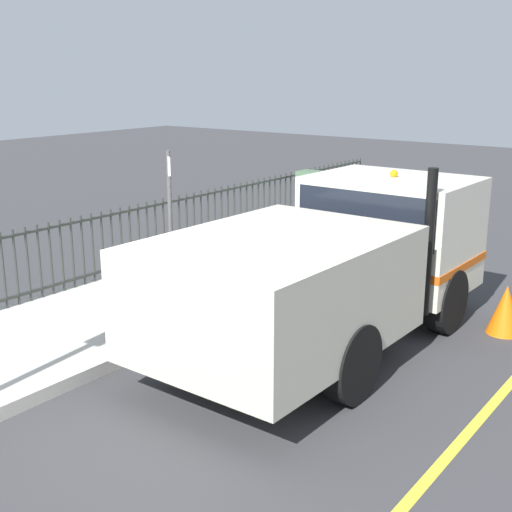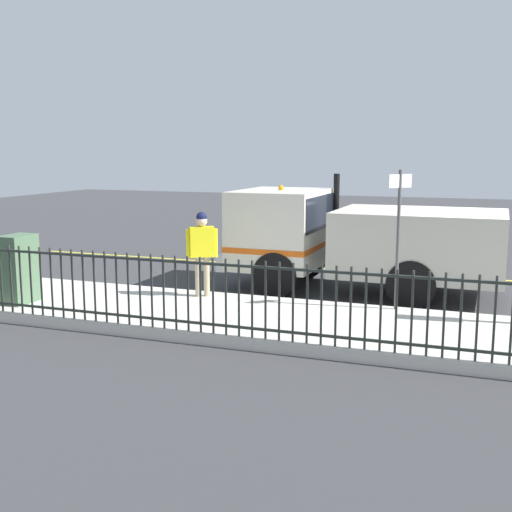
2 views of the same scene
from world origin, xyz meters
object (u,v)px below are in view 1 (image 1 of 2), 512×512
object	(u,v)px
traffic_cone	(505,310)
work_truck	(341,257)
worker_standing	(302,212)
utility_cabinet	(312,199)
street_sign	(170,220)

from	to	relation	value
traffic_cone	work_truck	bearing A→B (deg)	42.60
worker_standing	work_truck	bearing A→B (deg)	10.70
traffic_cone	worker_standing	bearing A→B (deg)	-10.23
work_truck	utility_cabinet	world-z (taller)	work_truck
work_truck	street_sign	bearing A→B (deg)	-144.72
utility_cabinet	worker_standing	bearing A→B (deg)	118.81
worker_standing	utility_cabinet	bearing A→B (deg)	176.76
worker_standing	street_sign	size ratio (longest dim) A/B	0.67
worker_standing	street_sign	distance (m)	3.81
work_truck	worker_standing	distance (m)	3.29
worker_standing	utility_cabinet	world-z (taller)	worker_standing
work_truck	street_sign	size ratio (longest dim) A/B	2.31
worker_standing	traffic_cone	bearing A→B (deg)	47.72
traffic_cone	street_sign	size ratio (longest dim) A/B	0.29
utility_cabinet	traffic_cone	bearing A→B (deg)	146.61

